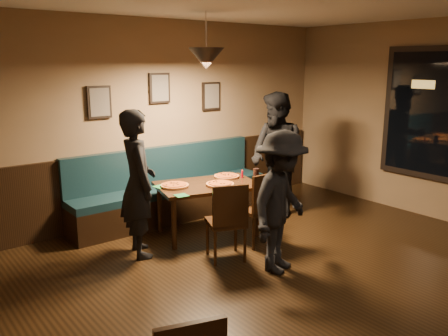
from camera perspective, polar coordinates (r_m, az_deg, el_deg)
name	(u,v)px	position (r m, az deg, el deg)	size (l,w,h in m)	color
floor	(357,308)	(4.61, 16.07, -16.24)	(7.00, 7.00, 0.00)	black
wall_back	(159,120)	(6.73, -7.94, 5.88)	(6.00, 6.00, 0.00)	#8C704F
wainscot	(162,181)	(6.87, -7.59, -1.61)	(5.88, 0.06, 1.00)	black
booth_bench	(172,185)	(6.65, -6.40, -2.07)	(3.00, 0.60, 1.00)	#0F232D
picture_left	(99,102)	(6.28, -15.07, 7.82)	(0.32, 0.04, 0.42)	black
picture_center	(159,88)	(6.67, -7.93, 9.69)	(0.32, 0.04, 0.42)	black
picture_right	(211,96)	(7.17, -1.59, 8.82)	(0.32, 0.04, 0.42)	black
pendant_lamp	(206,58)	(5.77, -2.19, 13.30)	(0.44, 0.44, 0.25)	black
dining_table	(207,209)	(6.07, -2.04, -5.05)	(1.27, 0.81, 0.68)	black
chair_near_left	(226,220)	(5.29, 0.23, -6.44)	(0.40, 0.40, 0.91)	black
chair_near_right	(256,208)	(5.75, 3.90, -4.86)	(0.40, 0.40, 0.91)	black
diner_left	(138,184)	(5.39, -10.52, -1.91)	(0.62, 0.41, 1.70)	black
diner_right	(277,155)	(6.73, 6.51, 1.61)	(0.87, 0.68, 1.80)	black
diner_front	(281,202)	(4.94, 7.02, -4.19)	(0.99, 0.57, 1.53)	black
pizza_a	(175,185)	(5.85, -6.07, -2.14)	(0.35, 0.35, 0.04)	orange
pizza_b	(220,184)	(5.88, -0.50, -1.98)	(0.35, 0.35, 0.04)	orange
pizza_c	(227,176)	(6.29, 0.32, -1.00)	(0.34, 0.34, 0.04)	#C68325
soda_glass	(256,175)	(6.11, 3.96, -0.83)	(0.08, 0.08, 0.17)	black
tabasco_bottle	(242,173)	(6.27, 2.25, -0.68)	(0.03, 0.03, 0.12)	maroon
napkin_a	(161,187)	(5.88, -7.74, -2.27)	(0.16, 0.16, 0.01)	#1F7636
napkin_b	(181,195)	(5.47, -5.26, -3.38)	(0.15, 0.15, 0.01)	#1C6933
cutlery_set	(223,190)	(5.66, -0.11, -2.75)	(0.02, 0.19, 0.00)	silver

